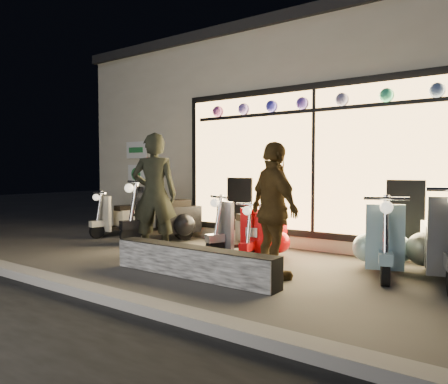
# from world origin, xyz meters

# --- Properties ---
(ground) EXTENTS (40.00, 40.00, 0.00)m
(ground) POSITION_xyz_m (0.00, 0.00, 0.00)
(ground) COLOR #383533
(ground) RESTS_ON ground
(kerb) EXTENTS (40.00, 0.25, 0.12)m
(kerb) POSITION_xyz_m (0.00, -2.00, 0.06)
(kerb) COLOR slate
(kerb) RESTS_ON ground
(shop_building) EXTENTS (10.20, 6.23, 4.20)m
(shop_building) POSITION_xyz_m (0.00, 4.98, 2.10)
(shop_building) COLOR beige
(shop_building) RESTS_ON ground
(graffiti_barrier) EXTENTS (2.51, 0.28, 0.40)m
(graffiti_barrier) POSITION_xyz_m (0.30, -0.65, 0.20)
(graffiti_barrier) COLOR black
(graffiti_barrier) RESTS_ON ground
(scooter_silver) EXTENTS (0.75, 1.31, 0.95)m
(scooter_silver) POSITION_xyz_m (0.03, 1.15, 0.38)
(scooter_silver) COLOR black
(scooter_silver) RESTS_ON ground
(scooter_red) EXTENTS (0.46, 1.23, 0.88)m
(scooter_red) POSITION_xyz_m (0.46, 0.94, 0.35)
(scooter_red) COLOR black
(scooter_red) RESTS_ON ground
(scooter_black) EXTENTS (0.88, 1.59, 1.15)m
(scooter_black) POSITION_xyz_m (-1.90, 1.27, 0.46)
(scooter_black) COLOR black
(scooter_black) RESTS_ON ground
(scooter_cream) EXTENTS (0.54, 1.28, 0.91)m
(scooter_cream) POSITION_xyz_m (-3.24, 1.29, 0.36)
(scooter_cream) COLOR black
(scooter_cream) RESTS_ON ground
(scooter_blue) EXTENTS (0.77, 1.44, 1.03)m
(scooter_blue) POSITION_xyz_m (2.21, 1.10, 0.41)
(scooter_blue) COLOR black
(scooter_blue) RESTS_ON ground
(scooter_grey) EXTENTS (0.82, 1.62, 1.16)m
(scooter_grey) POSITION_xyz_m (2.95, 1.19, 0.46)
(scooter_grey) COLOR black
(scooter_grey) RESTS_ON ground
(man) EXTENTS (0.87, 0.81, 2.00)m
(man) POSITION_xyz_m (-1.18, 0.12, 1.00)
(man) COLOR black
(man) RESTS_ON ground
(woman) EXTENTS (1.11, 0.89, 1.76)m
(woman) POSITION_xyz_m (1.19, -0.09, 0.88)
(woman) COLOR brown
(woman) RESTS_ON ground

